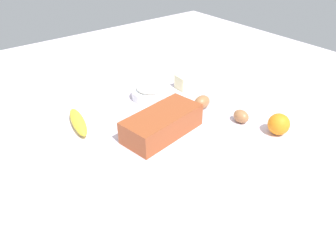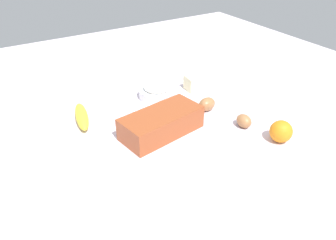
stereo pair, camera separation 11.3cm
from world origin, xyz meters
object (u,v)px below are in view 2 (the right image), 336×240
Objects in this scene: loaf_pan at (161,123)px; flour_bowl at (157,91)px; banana at (82,116)px; orange_fruit at (281,131)px; egg_near_butter at (244,121)px; butter_block at (196,83)px; egg_beside_bowl at (207,104)px.

loaf_pan is 0.26m from flour_bowl.
banana is 2.56× the size of orange_fruit.
butter_block is at bearing 84.87° from egg_near_butter.
butter_block is at bearing -6.83° from flour_bowl.
egg_beside_bowl is (0.11, -0.19, -0.00)m from flour_bowl.
butter_block is 1.27× the size of egg_beside_bowl.
egg_beside_bowl is (-0.07, -0.17, -0.00)m from butter_block.
orange_fruit is (0.31, -0.24, -0.00)m from loaf_pan.
flour_bowl is at bearing 119.74° from egg_beside_bowl.
butter_block is (0.51, -0.00, 0.01)m from banana.
egg_near_butter is (0.27, -0.12, -0.02)m from loaf_pan.
flour_bowl is 0.18m from butter_block.
orange_fruit is at bearing -73.90° from egg_beside_bowl.
banana is 3.08× the size of egg_near_butter.
butter_block is at bearing -0.31° from banana.
loaf_pan is 0.40m from orange_fruit.
egg_near_butter is (0.15, -0.35, -0.01)m from flour_bowl.
orange_fruit reaches higher than egg_near_butter.
loaf_pan is at bearing -116.63° from flour_bowl.
loaf_pan is at bearing 156.48° from egg_near_butter.
orange_fruit is (0.52, -0.46, 0.02)m from banana.
banana is 2.11× the size of butter_block.
banana is at bearing 144.94° from egg_near_butter.
banana is at bearing 158.34° from egg_beside_bowl.
loaf_pan is at bearing 141.84° from orange_fruit.
egg_beside_bowl is (0.23, 0.04, -0.02)m from loaf_pan.
flour_bowl reaches higher than egg_near_butter.
orange_fruit is 0.30m from egg_beside_bowl.
banana is 0.69m from orange_fruit.
banana is at bearing 179.69° from butter_block.
flour_bowl is at bearing 113.07° from egg_near_butter.
loaf_pan is 0.29m from egg_near_butter.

